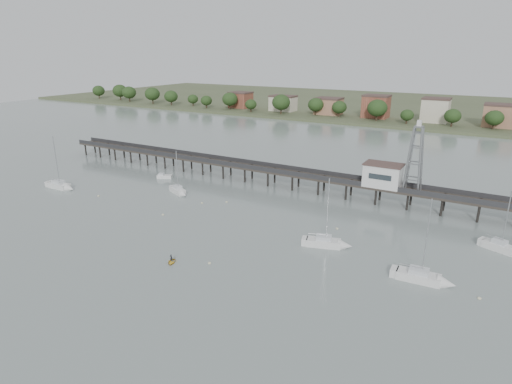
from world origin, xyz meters
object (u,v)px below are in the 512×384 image
sailboat_b (179,192)px  white_tender (164,176)px  pier (283,172)px  sailboat_a (63,186)px  yellow_dinghy (172,263)px  lattice_tower (415,159)px  sailboat_d (428,279)px  sailboat_e (505,249)px  sailboat_c (331,243)px

sailboat_b → white_tender: 15.29m
pier → sailboat_a: bearing=-147.7°
yellow_dinghy → white_tender: bearing=109.2°
lattice_tower → sailboat_d: lattice_tower is taller
sailboat_b → yellow_dinghy: bearing=-28.8°
sailboat_e → white_tender: bearing=-161.0°
sailboat_a → sailboat_d: size_ratio=1.01×
sailboat_a → sailboat_b: (28.42, 11.53, 0.02)m
sailboat_c → lattice_tower: bearing=57.0°
lattice_tower → sailboat_c: bearing=-106.1°
sailboat_e → pier: bearing=-173.8°
pier → sailboat_e: sailboat_e is taller
pier → yellow_dinghy: bearing=-86.4°
yellow_dinghy → lattice_tower: bearing=34.8°
sailboat_d → yellow_dinghy: (-37.69, -14.49, -0.64)m
lattice_tower → white_tender: size_ratio=3.56×
lattice_tower → yellow_dinghy: size_ratio=6.86×
pier → sailboat_b: sailboat_b is taller
sailboat_c → sailboat_d: bearing=-31.4°
sailboat_a → sailboat_c: (70.86, 2.10, 0.00)m
sailboat_d → sailboat_b: 61.17m
sailboat_d → sailboat_e: 20.04m
sailboat_c → sailboat_b: (-42.44, 9.43, 0.01)m
lattice_tower → sailboat_b: bearing=-160.0°
sailboat_a → white_tender: (15.82, 20.19, -0.15)m
lattice_tower → sailboat_d: 35.11m
sailboat_a → sailboat_b: sailboat_a is taller
sailboat_b → sailboat_e: bearing=26.6°
lattice_tower → white_tender: lattice_tower is taller
sailboat_a → sailboat_c: bearing=1.0°
pier → lattice_tower: bearing=0.0°
sailboat_b → sailboat_a: bearing=-134.4°
sailboat_d → pier: bearing=138.5°
lattice_tower → sailboat_e: size_ratio=1.33×
pier → sailboat_c: sailboat_c is taller
sailboat_b → sailboat_c: bearing=11.0°
sailboat_d → sailboat_c: bearing=162.5°
sailboat_e → sailboat_c: bearing=-131.5°
lattice_tower → sailboat_a: size_ratio=1.09×
white_tender → yellow_dinghy: bearing=-71.6°
pier → sailboat_a: (-47.41, -29.92, -3.16)m
sailboat_a → sailboat_d: 88.03m
sailboat_d → sailboat_b: sailboat_d is taller
sailboat_e → sailboat_b: size_ratio=1.04×
yellow_dinghy → pier: bearing=69.8°
pier → sailboat_c: bearing=-49.9°
sailboat_a → sailboat_e: bearing=8.1°
sailboat_b → lattice_tower: bearing=43.6°
pier → lattice_tower: (31.50, 0.00, 7.31)m
sailboat_c → white_tender: bearing=145.0°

